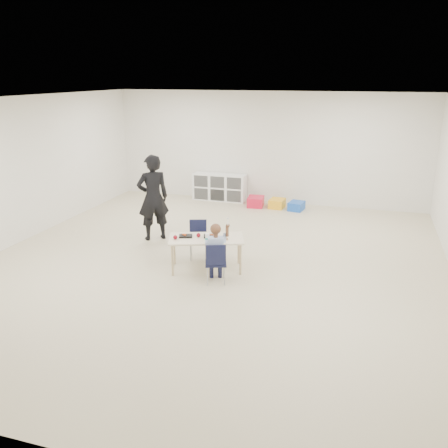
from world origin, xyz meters
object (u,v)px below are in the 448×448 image
(table, at_px, (206,253))
(child, at_px, (216,251))
(adult, at_px, (153,198))
(cubby_shelf, at_px, (220,187))
(chair_near, at_px, (216,262))

(table, relative_size, child, 1.28)
(child, bearing_deg, adult, 119.31)
(table, relative_size, cubby_shelf, 0.98)
(table, xyz_separation_m, chair_near, (0.31, -0.45, 0.05))
(chair_near, bearing_deg, table, 105.79)
(chair_near, bearing_deg, adult, 119.31)
(chair_near, xyz_separation_m, child, (0.00, 0.00, 0.20))
(cubby_shelf, bearing_deg, chair_near, -73.07)
(chair_near, distance_m, child, 0.20)
(table, bearing_deg, child, -74.21)
(table, bearing_deg, cubby_shelf, 85.82)
(chair_near, relative_size, adult, 0.40)
(child, bearing_deg, table, 105.79)
(cubby_shelf, height_order, adult, adult)
(child, relative_size, cubby_shelf, 0.77)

